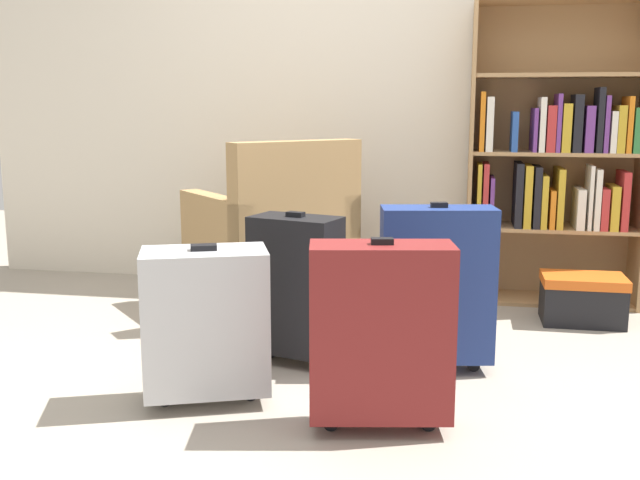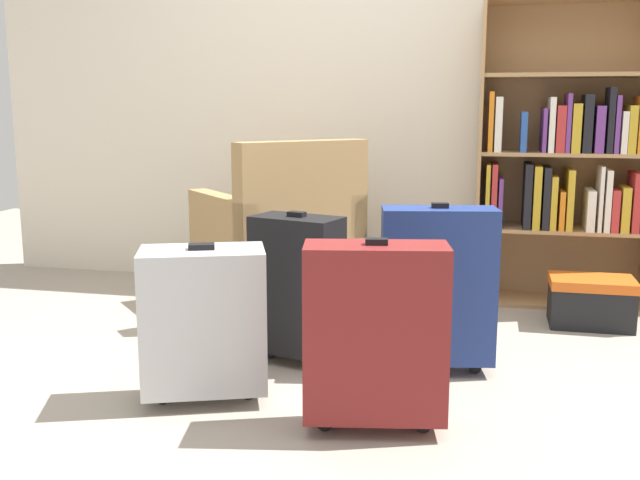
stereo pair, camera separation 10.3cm
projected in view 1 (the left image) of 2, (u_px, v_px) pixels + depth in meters
ground_plane at (311, 397)px, 2.73m from camera, size 8.40×8.40×0.00m
back_wall at (372, 65)px, 4.23m from camera, size 4.80×0.10×2.60m
bookshelf at (556, 159)px, 3.93m from camera, size 0.91×0.32×1.62m
armchair at (273, 250)px, 3.87m from camera, size 0.99×0.99×0.90m
mug at (389, 302)px, 3.87m from camera, size 0.12×0.08×0.10m
storage_box at (583, 298)px, 3.63m from camera, size 0.40×0.26×0.24m
suitcase_navy_blue at (437, 285)px, 2.94m from camera, size 0.48×0.26×0.69m
suitcase_silver at (206, 321)px, 2.63m from camera, size 0.50×0.39×0.59m
suitcase_black at (296, 285)px, 3.04m from camera, size 0.40×0.29×0.64m
suitcase_dark_red at (381, 332)px, 2.40m from camera, size 0.49×0.28×0.65m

